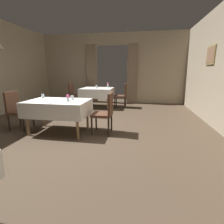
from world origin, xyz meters
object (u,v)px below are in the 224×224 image
at_px(dining_table_far, 97,91).
at_px(flower_vase_far, 108,85).
at_px(glass_mid_b, 43,96).
at_px(glass_far_b, 97,87).
at_px(chair_far_left, 74,93).
at_px(chair_mid_left, 17,109).
at_px(glass_mid_c, 72,98).
at_px(chair_mid_right, 105,111).
at_px(plate_mid_d, 51,102).
at_px(chair_far_right, 123,94).
at_px(flower_vase_mid, 68,98).
at_px(dining_table_mid, 58,105).

relative_size(dining_table_far, flower_vase_far, 6.12).
height_order(glass_mid_b, glass_far_b, glass_far_b).
distance_m(dining_table_far, chair_far_left, 1.00).
distance_m(chair_mid_left, glass_mid_c, 1.41).
bearing_deg(glass_mid_b, chair_mid_right, -5.96).
height_order(chair_far_left, glass_mid_b, chair_far_left).
relative_size(plate_mid_d, glass_far_b, 1.61).
xyz_separation_m(dining_table_far, glass_far_b, (-0.02, -0.01, 0.17)).
distance_m(chair_far_left, glass_mid_c, 3.09).
relative_size(chair_mid_right, plate_mid_d, 4.90).
height_order(chair_mid_left, chair_far_right, same).
bearing_deg(plate_mid_d, chair_mid_right, 20.40).
height_order(chair_far_left, glass_mid_c, chair_far_left).
bearing_deg(glass_mid_c, flower_vase_mid, -85.34).
height_order(dining_table_far, chair_far_left, chair_far_left).
bearing_deg(flower_vase_far, dining_table_far, -134.11).
relative_size(chair_mid_right, glass_far_b, 7.89).
bearing_deg(glass_mid_c, plate_mid_d, -123.99).
distance_m(dining_table_mid, chair_far_left, 3.12).
relative_size(chair_mid_left, flower_vase_far, 4.67).
bearing_deg(dining_table_far, flower_vase_mid, -86.92).
relative_size(chair_mid_left, glass_mid_b, 9.08).
bearing_deg(chair_mid_left, glass_far_b, 67.38).
bearing_deg(dining_table_mid, glass_mid_b, 152.34).
xyz_separation_m(dining_table_far, flower_vase_mid, (0.17, -3.09, 0.20)).
height_order(chair_mid_left, chair_far_left, same).
height_order(chair_mid_right, plate_mid_d, chair_mid_right).
relative_size(flower_vase_far, glass_far_b, 1.69).
height_order(flower_vase_mid, glass_mid_c, flower_vase_mid).
distance_m(chair_mid_right, glass_far_b, 2.99).
relative_size(glass_mid_c, plate_mid_d, 0.54).
distance_m(chair_mid_left, glass_far_b, 3.17).
xyz_separation_m(glass_mid_c, flower_vase_far, (0.22, 3.18, 0.06)).
bearing_deg(dining_table_far, dining_table_mid, -92.94).
relative_size(flower_vase_mid, flower_vase_far, 0.83).
xyz_separation_m(dining_table_far, flower_vase_far, (0.36, 0.37, 0.22)).
relative_size(glass_mid_b, glass_far_b, 0.87).
xyz_separation_m(dining_table_mid, plate_mid_d, (0.01, -0.29, 0.11)).
bearing_deg(flower_vase_mid, glass_mid_c, 94.66).
bearing_deg(chair_far_left, glass_mid_c, -68.32).
bearing_deg(flower_vase_mid, plate_mid_d, -155.36).
xyz_separation_m(chair_far_left, glass_mid_b, (0.31, -2.72, 0.29)).
height_order(dining_table_mid, chair_mid_right, chair_mid_right).
distance_m(chair_far_left, glass_mid_b, 2.75).
bearing_deg(plate_mid_d, flower_vase_mid, 24.64).
relative_size(chair_mid_right, chair_mid_left, 1.00).
bearing_deg(dining_table_mid, dining_table_far, 87.06).
bearing_deg(plate_mid_d, chair_mid_left, 164.41).
height_order(flower_vase_mid, plate_mid_d, flower_vase_mid).
bearing_deg(chair_mid_right, glass_mid_b, 174.04).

